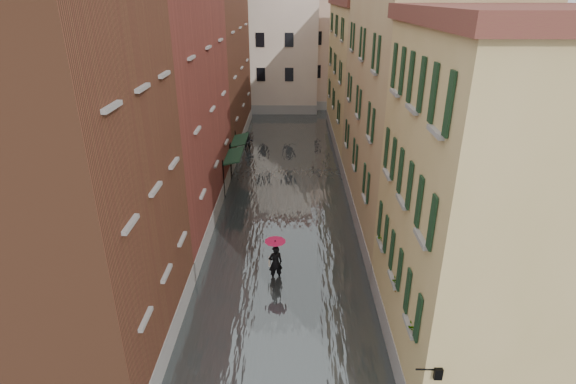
{
  "coord_description": "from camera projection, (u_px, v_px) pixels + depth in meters",
  "views": [
    {
      "loc": [
        0.45,
        -15.08,
        12.26
      ],
      "look_at": [
        0.2,
        5.94,
        3.0
      ],
      "focal_mm": 28.0,
      "sensor_mm": 36.0,
      "label": 1
    }
  ],
  "objects": [
    {
      "name": "ground",
      "position": [
        282.0,
        315.0,
        18.75
      ],
      "size": [
        120.0,
        120.0,
        0.0
      ],
      "primitive_type": "plane",
      "color": "#58575A",
      "rests_on": "ground"
    },
    {
      "name": "floodwater",
      "position": [
        286.0,
        189.0,
        30.6
      ],
      "size": [
        10.0,
        60.0,
        0.2
      ],
      "primitive_type": "cube",
      "color": "#414748",
      "rests_on": "ground"
    },
    {
      "name": "building_left_near",
      "position": [
        61.0,
        191.0,
        14.37
      ],
      "size": [
        6.0,
        8.0,
        13.0
      ],
      "primitive_type": "cube",
      "color": "brown",
      "rests_on": "ground"
    },
    {
      "name": "building_left_mid",
      "position": [
        157.0,
        115.0,
        24.54
      ],
      "size": [
        6.0,
        14.0,
        12.5
      ],
      "primitive_type": "cube",
      "color": "maroon",
      "rests_on": "ground"
    },
    {
      "name": "building_left_far",
      "position": [
        206.0,
        62.0,
        37.96
      ],
      "size": [
        6.0,
        16.0,
        14.0
      ],
      "primitive_type": "cube",
      "color": "brown",
      "rests_on": "ground"
    },
    {
      "name": "building_right_near",
      "position": [
        495.0,
        214.0,
        14.52
      ],
      "size": [
        6.0,
        8.0,
        11.5
      ],
      "primitive_type": "cube",
      "color": "tan",
      "rests_on": "ground"
    },
    {
      "name": "building_right_mid",
      "position": [
        414.0,
        111.0,
        24.29
      ],
      "size": [
        6.0,
        14.0,
        13.0
      ],
      "primitive_type": "cube",
      "color": "tan",
      "rests_on": "ground"
    },
    {
      "name": "building_right_far",
      "position": [
        370.0,
        78.0,
        38.32
      ],
      "size": [
        6.0,
        16.0,
        11.5
      ],
      "primitive_type": "cube",
      "color": "tan",
      "rests_on": "ground"
    },
    {
      "name": "building_end_cream",
      "position": [
        263.0,
        50.0,
        50.93
      ],
      "size": [
        12.0,
        9.0,
        13.0
      ],
      "primitive_type": "cube",
      "color": "beige",
      "rests_on": "ground"
    },
    {
      "name": "building_end_pink",
      "position": [
        341.0,
        53.0,
        52.87
      ],
      "size": [
        10.0,
        9.0,
        12.0
      ],
      "primitive_type": "cube",
      "color": "tan",
      "rests_on": "ground"
    },
    {
      "name": "awning_near",
      "position": [
        233.0,
        157.0,
        29.6
      ],
      "size": [
        1.09,
        3.26,
        2.8
      ],
      "color": "#16311E",
      "rests_on": "ground"
    },
    {
      "name": "awning_far",
      "position": [
        239.0,
        141.0,
        32.78
      ],
      "size": [
        1.09,
        2.96,
        2.8
      ],
      "color": "#16311E",
      "rests_on": "ground"
    },
    {
      "name": "wall_lantern",
      "position": [
        437.0,
        372.0,
        12.0
      ],
      "size": [
        0.71,
        0.22,
        0.35
      ],
      "color": "black",
      "rests_on": "ground"
    },
    {
      "name": "window_planters",
      "position": [
        399.0,
        273.0,
        15.41
      ],
      "size": [
        0.59,
        6.11,
        0.84
      ],
      "color": "brown",
      "rests_on": "ground"
    },
    {
      "name": "pedestrian_main",
      "position": [
        275.0,
        257.0,
        20.58
      ],
      "size": [
        0.98,
        0.98,
        2.06
      ],
      "color": "black",
      "rests_on": "ground"
    },
    {
      "name": "pedestrian_far",
      "position": [
        248.0,
        142.0,
        37.95
      ],
      "size": [
        0.95,
        0.81,
        1.72
      ],
      "primitive_type": "imported",
      "rotation": [
        0.0,
        0.0,
        0.21
      ],
      "color": "black",
      "rests_on": "ground"
    }
  ]
}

